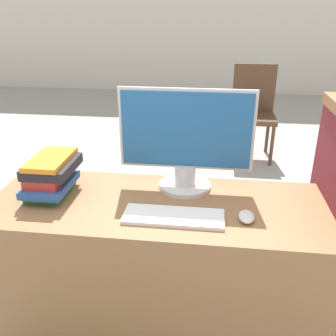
% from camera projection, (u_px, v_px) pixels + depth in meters
% --- Properties ---
extents(wall_back, '(12.00, 0.06, 2.80)m').
position_uv_depth(wall_back, '(206.00, 12.00, 6.54)').
color(wall_back, silver).
rests_on(wall_back, ground_plane).
extents(desk, '(1.48, 0.57, 0.73)m').
position_uv_depth(desk, '(157.00, 270.00, 1.78)').
color(desk, '#8C603D').
rests_on(desk, ground_plane).
extents(carrel_divider, '(0.07, 0.67, 1.15)m').
position_uv_depth(carrel_divider, '(329.00, 236.00, 1.65)').
color(carrel_divider, maroon).
rests_on(carrel_divider, ground_plane).
extents(monitor, '(0.60, 0.24, 0.47)m').
position_uv_depth(monitor, '(186.00, 141.00, 1.68)').
color(monitor, silver).
rests_on(monitor, desk).
extents(keyboard, '(0.41, 0.15, 0.02)m').
position_uv_depth(keyboard, '(174.00, 217.00, 1.51)').
color(keyboard, white).
rests_on(keyboard, desk).
extents(mouse, '(0.06, 0.10, 0.03)m').
position_uv_depth(mouse, '(246.00, 217.00, 1.50)').
color(mouse, silver).
rests_on(mouse, desk).
extents(book_stack, '(0.20, 0.29, 0.18)m').
position_uv_depth(book_stack, '(51.00, 175.00, 1.68)').
color(book_stack, '#2D7F42').
rests_on(book_stack, desk).
extents(far_chair, '(0.44, 0.44, 0.96)m').
position_uv_depth(far_chair, '(253.00, 107.00, 3.92)').
color(far_chair, '#4C3323').
rests_on(far_chair, ground_plane).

